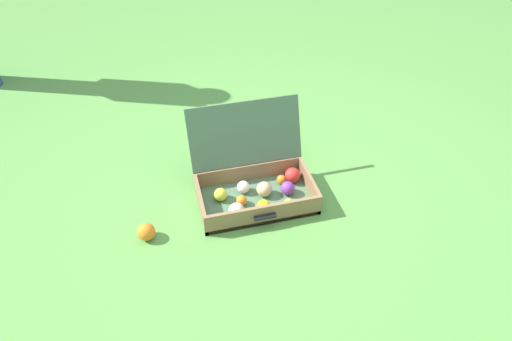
# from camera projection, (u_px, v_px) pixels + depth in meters

# --- Properties ---
(ground_plane) EXTENTS (16.00, 16.00, 0.00)m
(ground_plane) POSITION_uv_depth(u_px,v_px,m) (276.00, 209.00, 2.37)
(ground_plane) COLOR #569342
(open_suitcase) EXTENTS (0.60, 0.50, 0.45)m
(open_suitcase) POSITION_uv_depth(u_px,v_px,m) (255.00, 181.00, 2.39)
(open_suitcase) COLOR #4C7051
(open_suitcase) RESTS_ON ground
(stray_ball_on_grass) EXTENTS (0.09, 0.09, 0.09)m
(stray_ball_on_grass) POSITION_uv_depth(u_px,v_px,m) (146.00, 232.00, 2.19)
(stray_ball_on_grass) COLOR orange
(stray_ball_on_grass) RESTS_ON ground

